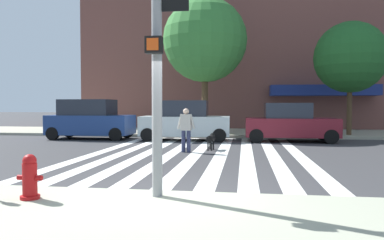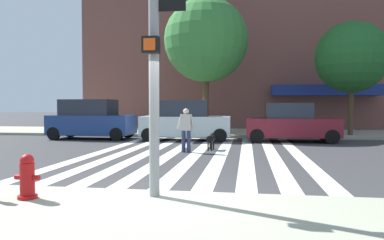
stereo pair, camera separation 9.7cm
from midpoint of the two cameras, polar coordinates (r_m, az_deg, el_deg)
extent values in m
plane|color=#353538|center=(13.35, 2.53, -5.24)|extent=(160.00, 160.00, 0.00)
cube|color=#A09D88|center=(22.79, 5.06, -1.96)|extent=(80.00, 6.00, 0.15)
cube|color=silver|center=(14.31, -13.50, -4.78)|extent=(0.45, 12.45, 0.01)
cube|color=silver|center=(14.00, -10.07, -4.90)|extent=(0.45, 12.45, 0.01)
cube|color=silver|center=(13.74, -6.50, -5.02)|extent=(0.45, 12.45, 0.01)
cube|color=silver|center=(13.54, -2.81, -5.12)|extent=(0.45, 12.45, 0.01)
cube|color=silver|center=(13.39, 0.99, -5.20)|extent=(0.45, 12.45, 0.01)
cube|color=silver|center=(13.30, 4.85, -5.25)|extent=(0.45, 12.45, 0.01)
cube|color=silver|center=(13.28, 8.74, -5.29)|extent=(0.45, 12.45, 0.01)
cube|color=silver|center=(13.31, 12.64, -5.30)|extent=(0.45, 12.45, 0.01)
cube|color=silver|center=(13.40, 16.49, -5.28)|extent=(0.45, 12.45, 0.01)
cube|color=brown|center=(36.32, 20.86, 17.13)|extent=(38.78, 17.22, 22.32)
cube|color=navy|center=(25.62, 20.08, 4.36)|extent=(6.86, 1.60, 0.70)
cylinder|color=gray|center=(6.52, -5.54, 13.87)|extent=(0.18, 0.18, 5.80)
cube|color=black|center=(6.27, -5.98, 11.54)|extent=(0.28, 0.18, 0.28)
cube|color=#E54C14|center=(6.18, -6.22, 11.69)|extent=(0.20, 0.01, 0.20)
cube|color=black|center=(6.55, -3.06, 17.42)|extent=(0.56, 0.03, 0.20)
cylinder|color=#A71012|center=(6.94, -23.90, -10.89)|extent=(0.32, 0.32, 0.06)
cylinder|color=#A71012|center=(6.88, -23.94, -8.42)|extent=(0.24, 0.24, 0.55)
sphere|color=#A71012|center=(6.83, -23.98, -5.82)|extent=(0.23, 0.23, 0.23)
cylinder|color=#A71012|center=(6.97, -25.13, -8.08)|extent=(0.10, 0.09, 0.09)
cylinder|color=#A71012|center=(6.79, -22.72, -8.31)|extent=(0.10, 0.09, 0.09)
cube|color=navy|center=(19.81, -15.19, -0.70)|extent=(4.30, 1.95, 1.00)
cube|color=#232833|center=(19.86, -15.67, 1.92)|extent=(2.64, 1.71, 0.82)
cylinder|color=black|center=(20.06, -9.79, -1.82)|extent=(0.66, 0.22, 0.66)
cylinder|color=black|center=(18.39, -11.55, -2.20)|extent=(0.66, 0.22, 0.66)
cylinder|color=black|center=(21.35, -18.30, -1.66)|extent=(0.66, 0.22, 0.66)
cylinder|color=black|center=(19.79, -20.64, -1.99)|extent=(0.66, 0.22, 0.66)
cube|color=#B3C0C2|center=(18.38, -0.79, -0.91)|extent=(4.50, 2.11, 0.96)
cube|color=#232833|center=(18.37, -1.34, 1.82)|extent=(2.64, 1.81, 0.79)
cylinder|color=black|center=(19.16, 4.71, -1.99)|extent=(0.67, 0.25, 0.66)
cylinder|color=black|center=(17.38, 4.54, -2.42)|extent=(0.67, 0.25, 0.66)
cylinder|color=black|center=(19.57, -5.51, -1.90)|extent=(0.67, 0.25, 0.66)
cylinder|color=black|center=(17.83, -6.69, -2.31)|extent=(0.67, 0.25, 0.66)
cube|color=maroon|center=(18.26, 15.43, -1.11)|extent=(4.33, 1.90, 0.89)
cube|color=#232833|center=(18.22, 14.92, 1.44)|extent=(2.15, 1.65, 0.73)
cylinder|color=black|center=(19.41, 20.03, -2.06)|extent=(0.66, 0.23, 0.66)
cylinder|color=black|center=(17.75, 21.16, -2.46)|extent=(0.66, 0.23, 0.66)
cylinder|color=black|center=(19.00, 10.06, -2.05)|extent=(0.66, 0.23, 0.66)
cylinder|color=black|center=(17.31, 10.25, -2.46)|extent=(0.66, 0.23, 0.66)
cylinder|color=#4C3823|center=(21.18, 2.30, 3.40)|extent=(0.36, 0.36, 4.04)
sphere|color=#337533|center=(21.51, 2.32, 12.35)|extent=(4.83, 4.83, 4.83)
cylinder|color=#4C3823|center=(21.65, 23.64, 2.03)|extent=(0.27, 0.27, 3.16)
sphere|color=#1E5623|center=(21.81, 23.75, 8.97)|extent=(3.85, 3.85, 3.85)
cylinder|color=#282D4C|center=(13.66, -1.13, -3.34)|extent=(0.16, 0.16, 0.82)
cylinder|color=#282D4C|center=(13.61, -0.32, -3.36)|extent=(0.16, 0.16, 0.82)
cube|color=#B2ADA3|center=(13.58, -0.72, -0.36)|extent=(0.40, 0.28, 0.60)
cylinder|color=#B2ADA3|center=(13.65, -1.70, -0.23)|extent=(0.23, 0.11, 0.57)
cylinder|color=#B2ADA3|center=(13.52, 0.26, -0.25)|extent=(0.23, 0.11, 0.57)
sphere|color=beige|center=(13.57, -0.72, 1.36)|extent=(0.24, 0.24, 0.22)
cylinder|color=black|center=(14.31, 3.16, -2.93)|extent=(0.32, 0.58, 0.26)
sphere|color=black|center=(14.65, 3.44, -2.41)|extent=(0.22, 0.22, 0.20)
cylinder|color=black|center=(13.94, 2.85, -2.86)|extent=(0.06, 0.24, 0.16)
cylinder|color=black|center=(14.54, 3.04, -3.99)|extent=(0.06, 0.06, 0.32)
cylinder|color=black|center=(14.51, 3.58, -4.00)|extent=(0.06, 0.06, 0.32)
cylinder|color=black|center=(14.16, 2.72, -4.16)|extent=(0.06, 0.06, 0.32)
cylinder|color=black|center=(14.13, 3.28, -4.17)|extent=(0.06, 0.06, 0.32)
camera|label=1|loc=(0.05, -89.79, 0.01)|focal=34.18mm
camera|label=2|loc=(0.05, 90.21, -0.01)|focal=34.18mm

